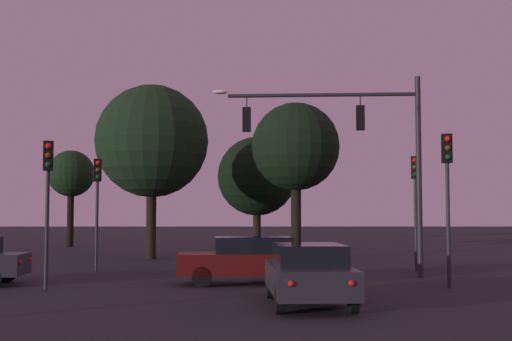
# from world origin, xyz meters

# --- Properties ---
(ground_plane) EXTENTS (168.00, 168.00, 0.00)m
(ground_plane) POSITION_xyz_m (0.00, 24.50, 0.00)
(ground_plane) COLOR black
(ground_plane) RESTS_ON ground
(traffic_signal_mast_arm) EXTENTS (7.58, 0.71, 7.24)m
(traffic_signal_mast_arm) POSITION_xyz_m (3.91, 15.80, 4.98)
(traffic_signal_mast_arm) COLOR #232326
(traffic_signal_mast_arm) RESTS_ON ground
(traffic_light_corner_left) EXTENTS (0.36, 0.38, 4.45)m
(traffic_light_corner_left) POSITION_xyz_m (-6.08, 18.16, 3.15)
(traffic_light_corner_left) COLOR #232326
(traffic_light_corner_left) RESTS_ON ground
(traffic_light_corner_right) EXTENTS (0.35, 0.38, 4.48)m
(traffic_light_corner_right) POSITION_xyz_m (-6.09, 11.78, 3.17)
(traffic_light_corner_right) COLOR #232326
(traffic_light_corner_right) RESTS_ON ground
(traffic_light_median) EXTENTS (0.31, 0.36, 4.74)m
(traffic_light_median) POSITION_xyz_m (6.12, 12.20, 3.34)
(traffic_light_median) COLOR #232326
(traffic_light_median) RESTS_ON ground
(traffic_light_far_side) EXTENTS (0.35, 0.38, 4.56)m
(traffic_light_far_side) POSITION_xyz_m (6.54, 18.22, 3.22)
(traffic_light_far_side) COLOR #232326
(traffic_light_far_side) RESTS_ON ground
(car_nearside_lane) EXTENTS (2.12, 4.55, 1.52)m
(car_nearside_lane) POSITION_xyz_m (1.52, 8.38, 0.80)
(car_nearside_lane) COLOR #232328
(car_nearside_lane) RESTS_ON ground
(car_crossing_right) EXTENTS (4.80, 2.25, 1.52)m
(car_crossing_right) POSITION_xyz_m (0.01, 13.45, 0.80)
(car_crossing_right) COLOR #4C0F0F
(car_crossing_right) RESTS_ON ground
(tree_behind_sign) EXTENTS (4.49, 4.49, 7.92)m
(tree_behind_sign) POSITION_xyz_m (2.23, 25.67, 5.64)
(tree_behind_sign) COLOR black
(tree_behind_sign) RESTS_ON ground
(tree_left_far) EXTENTS (4.94, 4.94, 7.07)m
(tree_left_far) POSITION_xyz_m (0.27, 33.62, 4.59)
(tree_left_far) COLOR black
(tree_left_far) RESTS_ON ground
(tree_center_horizon) EXTENTS (5.72, 5.72, 8.81)m
(tree_center_horizon) POSITION_xyz_m (-5.07, 25.53, 5.93)
(tree_center_horizon) COLOR black
(tree_center_horizon) RESTS_ON ground
(tree_right_cluster) EXTENTS (3.21, 3.21, 6.64)m
(tree_right_cluster) POSITION_xyz_m (-12.59, 38.11, 4.96)
(tree_right_cluster) COLOR black
(tree_right_cluster) RESTS_ON ground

